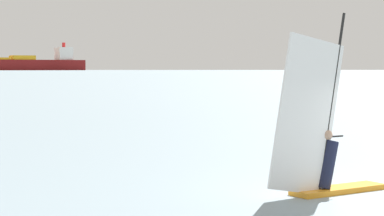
{
  "coord_description": "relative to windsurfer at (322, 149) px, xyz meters",
  "views": [
    {
      "loc": [
        -5.79,
        -15.52,
        2.72
      ],
      "look_at": [
        -4.74,
        4.39,
        1.62
      ],
      "focal_mm": 67.73,
      "sensor_mm": 36.0,
      "label": 1
    }
  ],
  "objects": [
    {
      "name": "windsurfer",
      "position": [
        0.0,
        0.0,
        0.0
      ],
      "size": [
        2.92,
        1.86,
        3.94
      ],
      "rotation": [
        0.0,
        0.0,
        0.52
      ],
      "color": "orange",
      "rests_on": "ground_plane"
    },
    {
      "name": "cargo_ship",
      "position": [
        -180.15,
        861.15,
        7.39
      ],
      "size": [
        189.67,
        101.62,
        34.11
      ],
      "rotation": [
        0.0,
        0.0,
        3.54
      ],
      "color": "maroon",
      "rests_on": "ground_plane"
    },
    {
      "name": "distant_headland",
      "position": [
        243.71,
        1590.7,
        12.92
      ],
      "size": [
        1212.61,
        360.67,
        27.81
      ],
      "primitive_type": "cube",
      "rotation": [
        0.0,
        0.0,
        -0.08
      ],
      "color": "#60665B",
      "rests_on": "ground_plane"
    }
  ]
}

